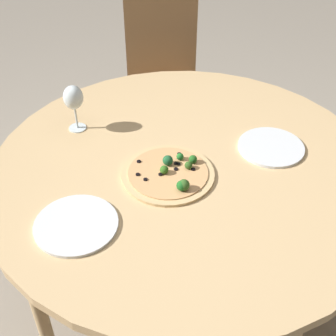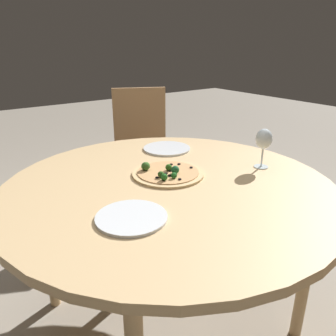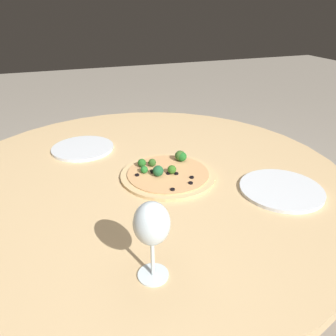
{
  "view_description": "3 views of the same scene",
  "coord_description": "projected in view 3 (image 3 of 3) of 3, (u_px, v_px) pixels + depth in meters",
  "views": [
    {
      "loc": [
        -0.25,
        1.19,
        1.71
      ],
      "look_at": [
        0.04,
        0.07,
        0.74
      ],
      "focal_mm": 50.0,
      "sensor_mm": 36.0,
      "label": 1
    },
    {
      "loc": [
        -0.71,
        -0.98,
        1.24
      ],
      "look_at": [
        0.04,
        0.07,
        0.74
      ],
      "focal_mm": 35.0,
      "sensor_mm": 36.0,
      "label": 2
    },
    {
      "loc": [
        0.92,
        -0.25,
        1.22
      ],
      "look_at": [
        0.04,
        0.07,
        0.74
      ],
      "focal_mm": 35.0,
      "sensor_mm": 36.0,
      "label": 3
    }
  ],
  "objects": [
    {
      "name": "plate_near",
      "position": [
        83.0,
        148.0,
        1.25
      ],
      "size": [
        0.23,
        0.23,
        0.01
      ],
      "color": "silver",
      "rests_on": "dining_table"
    },
    {
      "name": "dining_table",
      "position": [
        145.0,
        188.0,
        1.1
      ],
      "size": [
        1.33,
        1.33,
        0.71
      ],
      "color": "tan",
      "rests_on": "ground_plane"
    },
    {
      "name": "pizza",
      "position": [
        168.0,
        173.0,
        1.06
      ],
      "size": [
        0.31,
        0.31,
        0.05
      ],
      "color": "tan",
      "rests_on": "dining_table"
    },
    {
      "name": "wine_glass",
      "position": [
        152.0,
        226.0,
        0.62
      ],
      "size": [
        0.07,
        0.07,
        0.18
      ],
      "color": "silver",
      "rests_on": "dining_table"
    },
    {
      "name": "plate_far",
      "position": [
        281.0,
        189.0,
        0.98
      ],
      "size": [
        0.25,
        0.25,
        0.01
      ],
      "color": "silver",
      "rests_on": "dining_table"
    },
    {
      "name": "ground_plane",
      "position": [
        150.0,
        320.0,
        1.4
      ],
      "size": [
        12.0,
        12.0,
        0.0
      ],
      "primitive_type": "plane",
      "color": "gray"
    }
  ]
}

